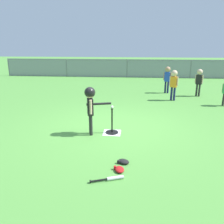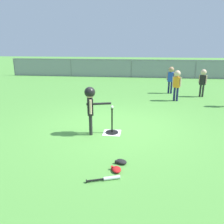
{
  "view_description": "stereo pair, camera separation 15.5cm",
  "coord_description": "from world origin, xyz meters",
  "px_view_note": "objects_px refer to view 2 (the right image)",
  "views": [
    {
      "loc": [
        0.44,
        -5.85,
        2.21
      ],
      "look_at": [
        -0.07,
        -0.39,
        0.55
      ],
      "focal_mm": 37.28,
      "sensor_mm": 36.0,
      "label": 1
    },
    {
      "loc": [
        0.59,
        -5.83,
        2.21
      ],
      "look_at": [
        -0.07,
        -0.39,
        0.55
      ],
      "focal_mm": 37.28,
      "sensor_mm": 36.0,
      "label": 2
    }
  ],
  "objects_px": {
    "batting_tee": "(112,129)",
    "glove_near_bats": "(121,162)",
    "fielder_deep_right": "(203,79)",
    "glove_by_plate": "(116,169)",
    "spare_bat_silver": "(108,178)",
    "baseball_on_tee": "(112,107)",
    "fielder_near_left": "(177,81)",
    "fielder_deep_left": "(171,76)",
    "batter_child": "(90,101)"
  },
  "relations": [
    {
      "from": "batter_child",
      "to": "fielder_deep_left",
      "type": "distance_m",
      "value": 5.72
    },
    {
      "from": "baseball_on_tee",
      "to": "fielder_deep_right",
      "type": "bearing_deg",
      "value": 54.18
    },
    {
      "from": "glove_by_plate",
      "to": "fielder_deep_right",
      "type": "bearing_deg",
      "value": 64.99
    },
    {
      "from": "batting_tee",
      "to": "fielder_deep_right",
      "type": "relative_size",
      "value": 0.56
    },
    {
      "from": "baseball_on_tee",
      "to": "fielder_deep_left",
      "type": "height_order",
      "value": "fielder_deep_left"
    },
    {
      "from": "spare_bat_silver",
      "to": "glove_by_plate",
      "type": "distance_m",
      "value": 0.31
    },
    {
      "from": "fielder_deep_right",
      "to": "spare_bat_silver",
      "type": "bearing_deg",
      "value": -114.81
    },
    {
      "from": "fielder_deep_right",
      "to": "batter_child",
      "type": "bearing_deg",
      "value": -129.01
    },
    {
      "from": "batting_tee",
      "to": "spare_bat_silver",
      "type": "bearing_deg",
      "value": -84.8
    },
    {
      "from": "fielder_deep_left",
      "to": "fielder_deep_right",
      "type": "distance_m",
      "value": 1.34
    },
    {
      "from": "fielder_near_left",
      "to": "batting_tee",
      "type": "bearing_deg",
      "value": -119.57
    },
    {
      "from": "batting_tee",
      "to": "fielder_near_left",
      "type": "relative_size",
      "value": 0.54
    },
    {
      "from": "fielder_deep_right",
      "to": "spare_bat_silver",
      "type": "height_order",
      "value": "fielder_deep_right"
    },
    {
      "from": "batter_child",
      "to": "batting_tee",
      "type": "bearing_deg",
      "value": 15.3
    },
    {
      "from": "batting_tee",
      "to": "batter_child",
      "type": "bearing_deg",
      "value": -164.7
    },
    {
      "from": "batting_tee",
      "to": "spare_bat_silver",
      "type": "height_order",
      "value": "batting_tee"
    },
    {
      "from": "fielder_deep_left",
      "to": "spare_bat_silver",
      "type": "relative_size",
      "value": 2.1
    },
    {
      "from": "glove_near_bats",
      "to": "glove_by_plate",
      "type": "bearing_deg",
      "value": -102.12
    },
    {
      "from": "batter_child",
      "to": "fielder_near_left",
      "type": "height_order",
      "value": "batter_child"
    },
    {
      "from": "batter_child",
      "to": "glove_near_bats",
      "type": "relative_size",
      "value": 4.4
    },
    {
      "from": "glove_by_plate",
      "to": "glove_near_bats",
      "type": "distance_m",
      "value": 0.3
    },
    {
      "from": "spare_bat_silver",
      "to": "glove_near_bats",
      "type": "xyz_separation_m",
      "value": [
        0.17,
        0.58,
        0.01
      ]
    },
    {
      "from": "fielder_near_left",
      "to": "spare_bat_silver",
      "type": "xyz_separation_m",
      "value": [
        -1.86,
        -5.72,
        -0.73
      ]
    },
    {
      "from": "glove_by_plate",
      "to": "glove_near_bats",
      "type": "height_order",
      "value": "same"
    },
    {
      "from": "baseball_on_tee",
      "to": "fielder_near_left",
      "type": "bearing_deg",
      "value": 60.43
    },
    {
      "from": "fielder_deep_right",
      "to": "spare_bat_silver",
      "type": "relative_size",
      "value": 2.04
    },
    {
      "from": "spare_bat_silver",
      "to": "baseball_on_tee",
      "type": "bearing_deg",
      "value": 95.2
    },
    {
      "from": "batter_child",
      "to": "spare_bat_silver",
      "type": "bearing_deg",
      "value": -70.37
    },
    {
      "from": "batting_tee",
      "to": "glove_near_bats",
      "type": "xyz_separation_m",
      "value": [
        0.36,
        -1.52,
        -0.06
      ]
    },
    {
      "from": "fielder_near_left",
      "to": "glove_by_plate",
      "type": "xyz_separation_m",
      "value": [
        -1.76,
        -5.43,
        -0.72
      ]
    },
    {
      "from": "batter_child",
      "to": "spare_bat_silver",
      "type": "relative_size",
      "value": 2.14
    },
    {
      "from": "fielder_deep_left",
      "to": "fielder_near_left",
      "type": "distance_m",
      "value": 1.39
    },
    {
      "from": "baseball_on_tee",
      "to": "fielder_deep_left",
      "type": "distance_m",
      "value": 5.39
    },
    {
      "from": "batting_tee",
      "to": "fielder_deep_right",
      "type": "height_order",
      "value": "fielder_deep_right"
    },
    {
      "from": "fielder_deep_left",
      "to": "fielder_deep_right",
      "type": "height_order",
      "value": "fielder_deep_left"
    },
    {
      "from": "spare_bat_silver",
      "to": "glove_near_bats",
      "type": "distance_m",
      "value": 0.6
    },
    {
      "from": "fielder_deep_right",
      "to": "glove_near_bats",
      "type": "xyz_separation_m",
      "value": [
        -2.86,
        -5.98,
        -0.7
      ]
    },
    {
      "from": "batter_child",
      "to": "fielder_near_left",
      "type": "relative_size",
      "value": 1.01
    },
    {
      "from": "batting_tee",
      "to": "fielder_deep_left",
      "type": "xyz_separation_m",
      "value": [
        1.99,
        5.01,
        0.66
      ]
    },
    {
      "from": "fielder_deep_right",
      "to": "fielder_near_left",
      "type": "height_order",
      "value": "fielder_near_left"
    },
    {
      "from": "baseball_on_tee",
      "to": "glove_by_plate",
      "type": "relative_size",
      "value": 0.3
    },
    {
      "from": "batting_tee",
      "to": "fielder_deep_left",
      "type": "relative_size",
      "value": 0.54
    },
    {
      "from": "batter_child",
      "to": "spare_bat_silver",
      "type": "distance_m",
      "value": 2.23
    },
    {
      "from": "fielder_near_left",
      "to": "spare_bat_silver",
      "type": "relative_size",
      "value": 2.11
    },
    {
      "from": "spare_bat_silver",
      "to": "batter_child",
      "type": "bearing_deg",
      "value": 109.63
    },
    {
      "from": "spare_bat_silver",
      "to": "glove_near_bats",
      "type": "height_order",
      "value": "glove_near_bats"
    },
    {
      "from": "fielder_deep_left",
      "to": "baseball_on_tee",
      "type": "bearing_deg",
      "value": -111.71
    },
    {
      "from": "fielder_near_left",
      "to": "fielder_deep_left",
      "type": "bearing_deg",
      "value": 92.54
    },
    {
      "from": "baseball_on_tee",
      "to": "glove_near_bats",
      "type": "height_order",
      "value": "baseball_on_tee"
    },
    {
      "from": "fielder_deep_right",
      "to": "glove_by_plate",
      "type": "xyz_separation_m",
      "value": [
        -2.93,
        -6.27,
        -0.7
      ]
    }
  ]
}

